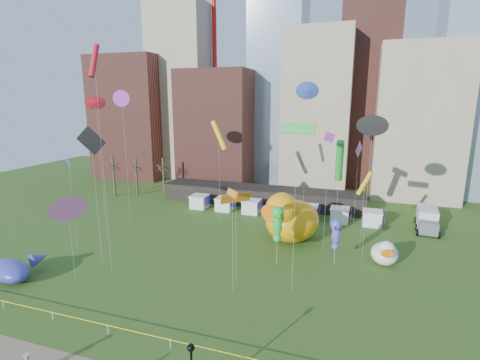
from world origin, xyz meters
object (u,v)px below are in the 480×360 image
(seahorse_purple, at_px, (336,232))
(box_truck, at_px, (427,219))
(small_duck, at_px, (385,253))
(big_duck, at_px, (290,218))
(whale_inflatable, at_px, (12,270))
(seahorse_green, at_px, (277,221))

(seahorse_purple, relative_size, box_truck, 0.75)
(small_duck, bearing_deg, seahorse_purple, -164.79)
(big_duck, xyz_separation_m, whale_inflatable, (-27.10, -20.62, -2.24))
(whale_inflatable, bearing_deg, big_duck, 55.39)
(seahorse_green, bearing_deg, seahorse_purple, -0.52)
(small_duck, xyz_separation_m, seahorse_green, (-12.45, -3.77, 3.87))
(seahorse_green, relative_size, seahorse_purple, 1.26)
(box_truck, bearing_deg, big_duck, -143.78)
(box_truck, bearing_deg, seahorse_purple, -121.44)
(seahorse_purple, xyz_separation_m, box_truck, (12.60, 17.25, -2.52))
(whale_inflatable, bearing_deg, small_duck, 41.51)
(small_duck, relative_size, box_truck, 0.57)
(seahorse_green, distance_m, whale_inflatable, 30.27)
(box_truck, bearing_deg, seahorse_green, -130.62)
(whale_inflatable, bearing_deg, seahorse_green, 44.34)
(big_duck, height_order, small_duck, big_duck)
(big_duck, xyz_separation_m, box_truck, (19.10, 11.71, -1.80))
(big_duck, xyz_separation_m, small_duck, (12.24, -3.60, -1.90))
(whale_inflatable, bearing_deg, box_truck, 53.11)
(seahorse_purple, distance_m, whale_inflatable, 36.95)
(small_duck, bearing_deg, whale_inflatable, -160.01)
(seahorse_green, height_order, box_truck, seahorse_green)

